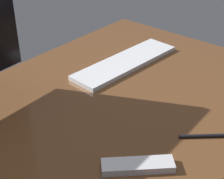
{
  "coord_description": "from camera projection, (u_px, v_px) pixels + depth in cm",
  "views": [
    {
      "loc": [
        -63.43,
        -61.99,
        63.87
      ],
      "look_at": [
        7.87,
        -2.67,
        8.0
      ],
      "focal_mm": 58.81,
      "sensor_mm": 36.0,
      "label": 1
    }
  ],
  "objects": [
    {
      "name": "pen",
      "position": [
        206.0,
        136.0,
        0.98
      ],
      "size": [
        10.6,
        11.59,
        0.98
      ],
      "primitive_type": "cylinder",
      "rotation": [
        0.0,
        1.57,
        -0.84
      ],
      "color": "black",
      "rests_on": "desk"
    },
    {
      "name": "keyboard",
      "position": [
        126.0,
        62.0,
        1.35
      ],
      "size": [
        45.51,
        15.45,
        1.58
      ],
      "primitive_type": "cube",
      "rotation": [
        0.0,
        0.0,
        -0.07
      ],
      "color": "silver",
      "rests_on": "desk"
    },
    {
      "name": "desk",
      "position": [
        88.0,
        117.0,
        1.08
      ],
      "size": [
        140.0,
        84.0,
        2.0
      ],
      "primitive_type": "cube",
      "color": "brown",
      "rests_on": "ground"
    },
    {
      "name": "tv_remote",
      "position": [
        138.0,
        166.0,
        0.88
      ],
      "size": [
        15.64,
        15.87,
        1.87
      ],
      "primitive_type": "cube",
      "rotation": [
        0.0,
        0.0,
        -0.8
      ],
      "color": "#B7B7BC",
      "rests_on": "desk"
    }
  ]
}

